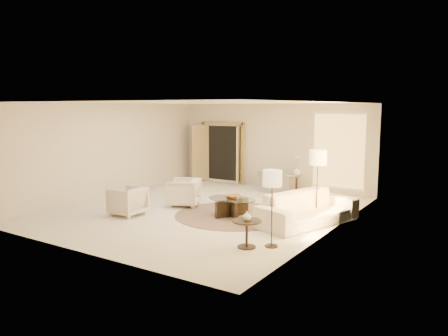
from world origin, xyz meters
The scene contains 18 objects.
room centered at (0.00, 0.00, 1.40)m, with size 7.04×8.04×2.83m.
windows_right centered at (3.45, 0.10, 1.35)m, with size 0.10×6.40×2.40m, color #FFC666, non-canonical shape.
window_back_corner centered at (2.30, 3.95, 1.35)m, with size 1.70×0.10×2.40m, color #FFC666, non-canonical shape.
curtains_right centered at (3.40, 1.00, 1.30)m, with size 0.06×5.20×2.60m, color tan, non-canonical shape.
french_doors centered at (-1.90, 3.82, 1.07)m, with size 1.95×0.66×2.16m.
area_rug centered at (0.98, -0.04, 0.01)m, with size 2.98×2.98×0.01m, color #422D25.
sofa centered at (2.86, 0.16, 0.37)m, with size 2.56×1.00×0.75m, color beige.
armchair_left centered at (-0.72, 0.10, 0.42)m, with size 0.81×0.76×0.83m, color beige.
armchair_right centered at (-1.27, -1.48, 0.39)m, with size 0.76×0.71×0.78m, color beige.
accent_chair centered at (0.57, 3.36, 0.46)m, with size 1.06×0.69×0.92m, color gray.
coffee_table centered at (1.02, -0.20, 0.29)m, with size 1.43×1.43×0.46m.
end_table centered at (2.52, -2.09, 0.37)m, with size 0.57×0.57×0.54m.
side_table centered at (1.35, 2.99, 0.39)m, with size 0.56×0.56×0.65m.
floor_lamp_near centered at (2.90, 0.61, 1.44)m, with size 0.41×0.41×1.69m.
floor_lamp_far centered at (2.90, -1.78, 1.28)m, with size 0.37×0.37×1.51m.
bowl centered at (1.02, -0.20, 0.50)m, with size 0.38×0.38×0.09m, color brown.
end_vase centered at (2.52, -2.09, 0.63)m, with size 0.17×0.17×0.18m, color silver.
side_vase centered at (1.35, 2.99, 0.76)m, with size 0.22×0.22×0.23m, color silver.
Camera 1 is at (6.56, -9.17, 2.70)m, focal length 35.00 mm.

